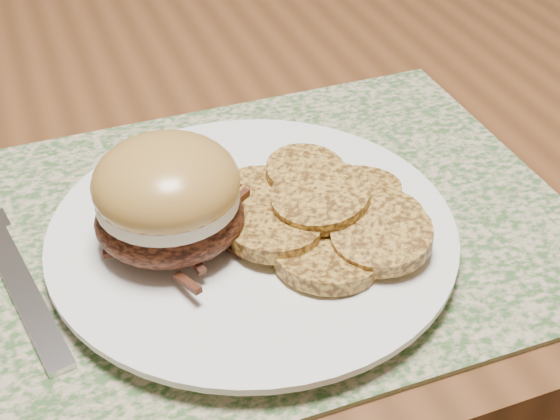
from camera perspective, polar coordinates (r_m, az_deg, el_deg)
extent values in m
cube|color=brown|center=(0.76, -14.40, 7.48)|extent=(1.50, 0.90, 0.04)
cylinder|color=brown|center=(1.49, 12.52, 6.97)|extent=(0.06, 0.06, 0.71)
cube|color=#3B5D30|center=(0.55, -1.95, -1.33)|extent=(0.45, 0.33, 0.00)
cylinder|color=white|center=(0.53, -2.01, -1.90)|extent=(0.26, 0.26, 0.02)
ellipsoid|color=black|center=(0.51, -8.06, -0.52)|extent=(0.11, 0.11, 0.04)
cylinder|color=beige|center=(0.50, -8.24, 1.10)|extent=(0.11, 0.11, 0.01)
ellipsoid|color=olive|center=(0.49, -8.34, 2.02)|extent=(0.11, 0.11, 0.05)
cylinder|color=#B58635|center=(0.54, -1.39, 0.84)|extent=(0.09, 0.09, 0.01)
cylinder|color=#B58635|center=(0.55, 1.87, 2.73)|extent=(0.08, 0.08, 0.02)
cylinder|color=#B58635|center=(0.55, 5.61, 1.39)|extent=(0.09, 0.09, 0.02)
cylinder|color=#B58635|center=(0.51, -0.38, -1.61)|extent=(0.08, 0.08, 0.02)
cylinder|color=#B58635|center=(0.52, 3.01, 0.97)|extent=(0.09, 0.09, 0.02)
cylinder|color=#B58635|center=(0.52, 7.64, -0.41)|extent=(0.07, 0.07, 0.02)
cylinder|color=#B58635|center=(0.50, 3.46, -3.37)|extent=(0.10, 0.10, 0.02)
cylinder|color=#B58635|center=(0.50, 7.44, -1.85)|extent=(0.09, 0.09, 0.02)
cube|color=silver|center=(0.52, -18.12, -5.93)|extent=(0.04, 0.14, 0.00)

